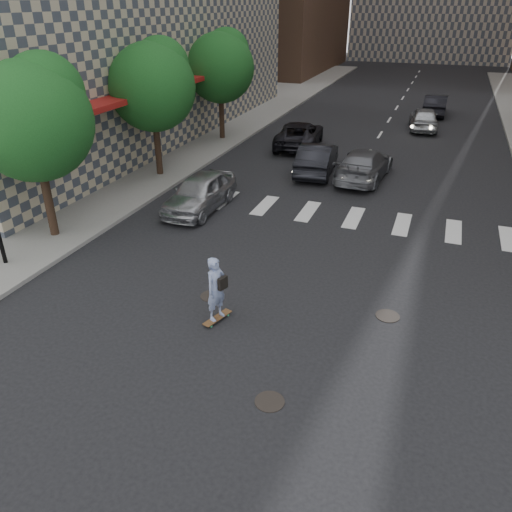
{
  "coord_description": "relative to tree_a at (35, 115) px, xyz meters",
  "views": [
    {
      "loc": [
        3.93,
        -10.72,
        8.28
      ],
      "look_at": [
        -0.77,
        1.89,
        1.3
      ],
      "focal_mm": 35.0,
      "sensor_mm": 36.0,
      "label": 1
    }
  ],
  "objects": [
    {
      "name": "ground",
      "position": [
        9.45,
        -3.14,
        -4.65
      ],
      "size": [
        160.0,
        160.0,
        0.0
      ],
      "primitive_type": "plane",
      "color": "black",
      "rests_on": "ground"
    },
    {
      "name": "sidewalk_left",
      "position": [
        -5.05,
        16.86,
        -4.57
      ],
      "size": [
        13.0,
        80.0,
        0.15
      ],
      "primitive_type": "cube",
      "color": "gray",
      "rests_on": "ground"
    },
    {
      "name": "tree_a",
      "position": [
        0.0,
        0.0,
        0.0
      ],
      "size": [
        4.2,
        4.2,
        6.6
      ],
      "color": "#382619",
      "rests_on": "sidewalk_left"
    },
    {
      "name": "tree_b",
      "position": [
        0.0,
        8.0,
        0.0
      ],
      "size": [
        4.2,
        4.2,
        6.6
      ],
      "color": "#382619",
      "rests_on": "sidewalk_left"
    },
    {
      "name": "tree_c",
      "position": [
        0.0,
        16.0,
        0.0
      ],
      "size": [
        4.2,
        4.2,
        6.6
      ],
      "color": "#382619",
      "rests_on": "sidewalk_left"
    },
    {
      "name": "manhole_a",
      "position": [
        10.65,
        -5.64,
        -4.64
      ],
      "size": [
        0.7,
        0.7,
        0.02
      ],
      "primitive_type": "cylinder",
      "color": "black",
      "rests_on": "ground"
    },
    {
      "name": "manhole_b",
      "position": [
        7.45,
        -1.94,
        -4.64
      ],
      "size": [
        0.7,
        0.7,
        0.02
      ],
      "primitive_type": "cylinder",
      "color": "black",
      "rests_on": "ground"
    },
    {
      "name": "manhole_c",
      "position": [
        12.75,
        -1.14,
        -4.64
      ],
      "size": [
        0.7,
        0.7,
        0.02
      ],
      "primitive_type": "cylinder",
      "color": "black",
      "rests_on": "ground"
    },
    {
      "name": "skateboarder",
      "position": [
        8.18,
        -3.07,
        -3.59
      ],
      "size": [
        0.65,
        1.04,
        2.02
      ],
      "rotation": [
        0.0,
        0.0,
        -0.31
      ],
      "color": "brown",
      "rests_on": "ground"
    },
    {
      "name": "silver_sedan",
      "position": [
        3.95,
        4.46,
        -3.86
      ],
      "size": [
        1.93,
        4.63,
        1.57
      ],
      "primitive_type": "imported",
      "rotation": [
        0.0,
        0.0,
        -0.02
      ],
      "color": "#B1B3B8",
      "rests_on": "ground"
    },
    {
      "name": "traffic_car_a",
      "position": [
        7.45,
        11.22,
        -3.85
      ],
      "size": [
        2.14,
        4.99,
        1.6
      ],
      "primitive_type": "imported",
      "rotation": [
        0.0,
        0.0,
        3.24
      ],
      "color": "black",
      "rests_on": "ground"
    },
    {
      "name": "traffic_car_b",
      "position": [
        9.95,
        11.09,
        -3.88
      ],
      "size": [
        2.54,
        5.42,
        1.53
      ],
      "primitive_type": "imported",
      "rotation": [
        0.0,
        0.0,
        3.06
      ],
      "color": "slate",
      "rests_on": "ground"
    },
    {
      "name": "traffic_car_c",
      "position": [
        5.14,
        15.97,
        -3.88
      ],
      "size": [
        3.28,
        5.82,
        1.54
      ],
      "primitive_type": "imported",
      "rotation": [
        0.0,
        0.0,
        3.28
      ],
      "color": "black",
      "rests_on": "ground"
    },
    {
      "name": "traffic_car_d",
      "position": [
        12.04,
        23.38,
        -3.86
      ],
      "size": [
        2.35,
        4.79,
        1.57
      ],
      "primitive_type": "imported",
      "rotation": [
        0.0,
        0.0,
        3.25
      ],
      "color": "#A9ABB0",
      "rests_on": "ground"
    },
    {
      "name": "traffic_car_e",
      "position": [
        12.54,
        28.86,
        -3.86
      ],
      "size": [
        1.69,
        4.79,
        1.57
      ],
      "primitive_type": "imported",
      "rotation": [
        0.0,
        0.0,
        3.15
      ],
      "color": "black",
      "rests_on": "ground"
    }
  ]
}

